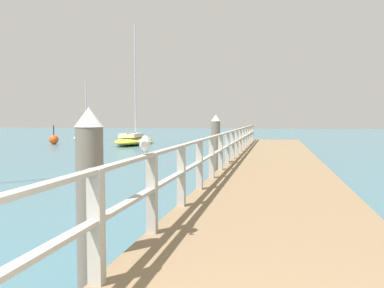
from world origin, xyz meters
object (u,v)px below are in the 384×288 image
Objects in this scene: seagull_foreground at (145,143)px; boat_0 at (134,140)px; dock_piling_far at (216,147)px; dock_piling_near at (90,206)px; boat_4 at (85,136)px; channel_buoy at (54,139)px.

seagull_foreground is 0.05× the size of boat_0.
dock_piling_far is 0.23× the size of boat_0.
dock_piling_near is 0.23× the size of boat_0.
channel_buoy is (0.60, -6.65, 0.05)m from boat_4.
seagull_foreground is (0.38, -8.60, 0.61)m from dock_piling_far.
boat_0 reaches higher than channel_buoy.
seagull_foreground is (0.38, 0.67, 0.61)m from dock_piling_near.
channel_buoy is at bearing 119.87° from dock_piling_near.
channel_buoy is (-14.36, 15.73, -0.67)m from dock_piling_far.
dock_piling_far is at bearing 76.86° from seagull_foreground.
dock_piling_near is 28.84m from channel_buoy.
boat_0 is (-8.39, 16.60, -0.67)m from dock_piling_far.
boat_4 reaches higher than seagull_foreground.
dock_piling_near is 27.21m from boat_0.
dock_piling_far is at bearing -65.21° from boat_4.
boat_0 is at bearing 116.81° from dock_piling_far.
dock_piling_far is 26.93m from boat_4.
channel_buoy is (-14.74, 24.33, -1.28)m from seagull_foreground.
dock_piling_near is at bearing -90.00° from dock_piling_far.
boat_0 is (-8.39, 25.88, -0.67)m from dock_piling_near.
dock_piling_far is 21.31m from channel_buoy.
dock_piling_near reaches higher than channel_buoy.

